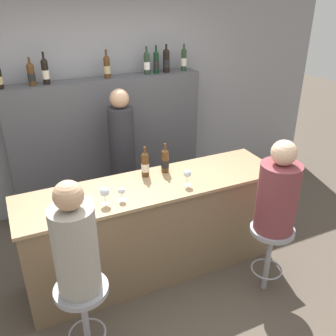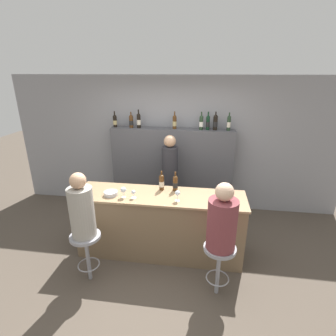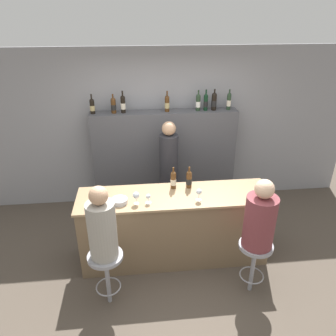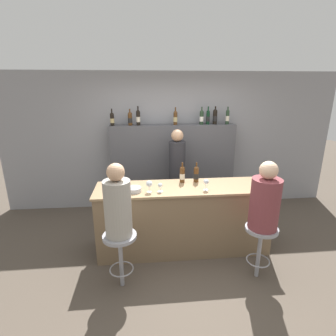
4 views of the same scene
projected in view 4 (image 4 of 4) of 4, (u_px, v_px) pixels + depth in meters
name	position (u px, v px, depth m)	size (l,w,h in m)	color
ground_plane	(186.00, 260.00, 3.65)	(16.00, 16.00, 0.00)	#4C4238
wall_back	(172.00, 142.00, 5.09)	(6.40, 0.05, 2.60)	gray
bar_counter	(183.00, 218.00, 3.79)	(2.47, 0.65, 0.99)	brown
back_bar_cabinet	(173.00, 168.00, 5.02)	(2.30, 0.28, 1.66)	#4C4C51
wine_bottle_counter_0	(182.00, 174.00, 3.79)	(0.07, 0.07, 0.30)	#4C2D14
wine_bottle_counter_1	(196.00, 174.00, 3.80)	(0.08, 0.08, 0.29)	#4C2D14
wine_bottle_backbar_0	(112.00, 119.00, 4.64)	(0.07, 0.07, 0.30)	black
wine_bottle_backbar_1	(130.00, 119.00, 4.67)	(0.08, 0.08, 0.29)	#4C2D14
wine_bottle_backbar_2	(138.00, 118.00, 4.68)	(0.07, 0.07, 0.34)	black
wine_bottle_backbar_3	(175.00, 118.00, 4.74)	(0.07, 0.07, 0.32)	#4C2D14
wine_bottle_backbar_4	(202.00, 117.00, 4.78)	(0.07, 0.07, 0.32)	#233823
wine_bottle_backbar_5	(208.00, 117.00, 4.79)	(0.07, 0.07, 0.32)	black
wine_bottle_backbar_6	(215.00, 117.00, 4.80)	(0.08, 0.08, 0.33)	black
wine_bottle_backbar_7	(227.00, 117.00, 4.83)	(0.07, 0.07, 0.32)	#233823
wine_glass_0	(149.00, 184.00, 3.43)	(0.08, 0.08, 0.16)	silver
wine_glass_1	(160.00, 186.00, 3.45)	(0.08, 0.08, 0.12)	silver
wine_glass_2	(206.00, 182.00, 3.50)	(0.07, 0.07, 0.16)	silver
metal_bowl	(134.00, 189.00, 3.47)	(0.20, 0.20, 0.06)	#B7B7BC
bar_stool_left	(120.00, 246.00, 3.04)	(0.39, 0.39, 0.69)	gray
guest_seated_left	(118.00, 205.00, 2.89)	(0.30, 0.30, 0.85)	gray
bar_stool_right	(261.00, 238.00, 3.20)	(0.39, 0.39, 0.69)	gray
guest_seated_right	(265.00, 200.00, 3.05)	(0.34, 0.34, 0.83)	brown
bartender	(177.00, 179.00, 4.60)	(0.28, 0.28, 1.65)	#28282D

